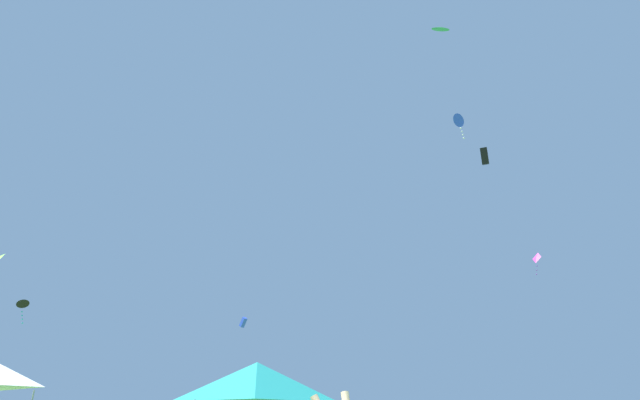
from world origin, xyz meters
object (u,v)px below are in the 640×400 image
at_px(kite_black_box, 485,156).
at_px(kite_magenta_diamond, 536,259).
at_px(kite_black_delta, 23,304).
at_px(kite_blue_box, 243,322).
at_px(kite_green_delta, 441,28).
at_px(canopy_tent_teal, 256,382).
at_px(kite_blue_delta, 459,121).

height_order(kite_black_box, kite_magenta_diamond, kite_black_box).
distance_m(kite_black_delta, kite_blue_box, 14.09).
height_order(kite_black_box, kite_blue_box, kite_black_box).
bearing_deg(kite_blue_box, kite_green_delta, -25.59).
distance_m(canopy_tent_teal, kite_blue_box, 22.36).
xyz_separation_m(canopy_tent_teal, kite_black_box, (17.20, 22.20, 18.71)).
xyz_separation_m(kite_black_box, kite_blue_delta, (-2.59, -1.94, 1.95)).
bearing_deg(kite_black_delta, kite_blue_delta, -2.85).
bearing_deg(kite_black_delta, kite_blue_box, -0.04).
xyz_separation_m(canopy_tent_teal, kite_blue_box, (-1.24, 21.73, 5.12)).
relative_size(kite_blue_box, kite_magenta_diamond, 0.48).
height_order(canopy_tent_teal, kite_black_box, kite_black_box).
relative_size(kite_black_box, kite_green_delta, 1.03).
distance_m(kite_black_box, kite_magenta_diamond, 10.97).
height_order(canopy_tent_teal, kite_magenta_diamond, kite_magenta_diamond).
relative_size(canopy_tent_teal, kite_blue_box, 4.56).
xyz_separation_m(canopy_tent_teal, kite_magenta_diamond, (17.50, 17.50, 8.81)).
height_order(kite_black_delta, kite_green_delta, kite_green_delta).
height_order(kite_blue_box, kite_magenta_diamond, kite_magenta_diamond).
bearing_deg(kite_magenta_diamond, canopy_tent_teal, -135.00).
bearing_deg(kite_green_delta, kite_magenta_diamond, 20.72).
distance_m(kite_black_delta, kite_green_delta, 33.99).
bearing_deg(kite_blue_delta, kite_black_delta, 177.15).
distance_m(kite_black_delta, kite_blue_delta, 33.34).
bearing_deg(canopy_tent_teal, kite_black_delta, 125.14).
relative_size(kite_blue_delta, kite_magenta_diamond, 1.70).
height_order(kite_blue_box, kite_blue_delta, kite_blue_delta).
distance_m(kite_black_box, kite_blue_delta, 3.78).
relative_size(kite_black_delta, kite_black_box, 1.06).
distance_m(kite_blue_box, kite_magenta_diamond, 19.57).
bearing_deg(kite_green_delta, kite_blue_box, 154.41).
xyz_separation_m(kite_blue_delta, kite_magenta_diamond, (2.89, -2.75, -11.86)).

